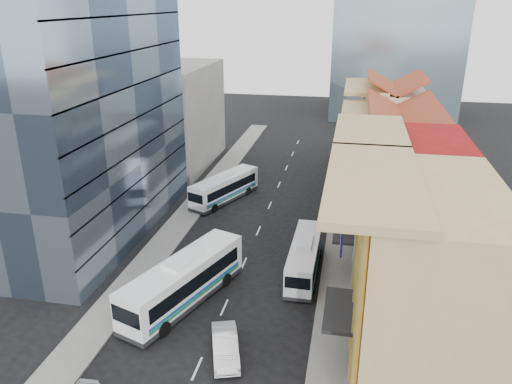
% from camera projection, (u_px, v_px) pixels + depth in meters
% --- Properties ---
extents(ground, '(200.00, 200.00, 0.00)m').
position_uv_depth(ground, '(192.00, 379.00, 31.29)').
color(ground, black).
rests_on(ground, ground).
extents(sidewalk_right, '(3.00, 90.00, 0.15)m').
position_uv_depth(sidewalk_right, '(342.00, 237.00, 49.86)').
color(sidewalk_right, slate).
rests_on(sidewalk_right, ground).
extents(sidewalk_left, '(3.00, 90.00, 0.15)m').
position_uv_depth(sidewalk_left, '(180.00, 223.00, 52.93)').
color(sidewalk_left, slate).
rests_on(sidewalk_left, ground).
extents(shophouse_tan, '(8.00, 14.00, 12.00)m').
position_uv_depth(shophouse_tan, '(427.00, 278.00, 31.17)').
color(shophouse_tan, tan).
rests_on(shophouse_tan, ground).
extents(shophouse_red, '(8.00, 10.00, 12.00)m').
position_uv_depth(shophouse_red, '(410.00, 206.00, 42.16)').
color(shophouse_red, maroon).
rests_on(shophouse_red, ground).
extents(shophouse_cream_near, '(8.00, 9.00, 10.00)m').
position_uv_depth(shophouse_cream_near, '(400.00, 180.00, 51.21)').
color(shophouse_cream_near, beige).
rests_on(shophouse_cream_near, ground).
extents(shophouse_cream_mid, '(8.00, 9.00, 10.00)m').
position_uv_depth(shophouse_cream_mid, '(395.00, 155.00, 59.45)').
color(shophouse_cream_mid, beige).
rests_on(shophouse_cream_mid, ground).
extents(shophouse_cream_far, '(8.00, 12.00, 11.00)m').
position_uv_depth(shophouse_cream_far, '(391.00, 130.00, 68.88)').
color(shophouse_cream_far, beige).
rests_on(shophouse_cream_far, ground).
extents(office_tower, '(12.00, 26.00, 30.00)m').
position_uv_depth(office_tower, '(73.00, 83.00, 46.35)').
color(office_tower, '#405166').
rests_on(office_tower, ground).
extents(office_block_far, '(10.00, 18.00, 14.00)m').
position_uv_depth(office_block_far, '(174.00, 116.00, 70.10)').
color(office_block_far, gray).
rests_on(office_block_far, ground).
extents(bus_left_near, '(6.96, 12.65, 3.98)m').
position_uv_depth(bus_left_near, '(184.00, 280.00, 38.55)').
color(bus_left_near, white).
rests_on(bus_left_near, ground).
extents(bus_left_far, '(6.40, 10.53, 3.34)m').
position_uv_depth(bus_left_far, '(225.00, 187.00, 58.62)').
color(bus_left_far, silver).
rests_on(bus_left_far, ground).
extents(bus_right, '(2.40, 9.87, 3.16)m').
position_uv_depth(bus_right, '(305.00, 257.00, 42.96)').
color(bus_right, silver).
rests_on(bus_right, ground).
extents(sedan_right, '(3.04, 5.03, 1.57)m').
position_uv_depth(sedan_right, '(225.00, 346.00, 33.08)').
color(sedan_right, white).
rests_on(sedan_right, ground).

